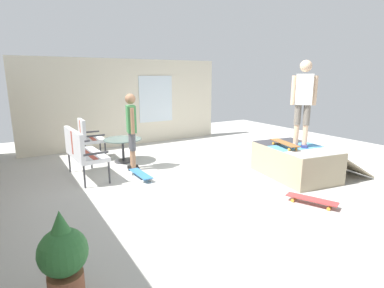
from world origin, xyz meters
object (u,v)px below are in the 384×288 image
Objects in this scene: skate_ramp at (296,161)px; patio_chair_near_house at (88,135)px; person_watching at (131,126)px; potted_plant at (64,257)px; person_skater at (304,97)px; patio_table at (123,146)px; skateboard_by_bench at (141,174)px; skateboard_spare at (312,200)px; patio_bench at (81,149)px; skateboard_on_ramp at (285,143)px.

patio_chair_near_house is at bearing 43.14° from skate_ramp.
person_watching is at bearing -154.27° from patio_chair_near_house.
person_skater is at bearing -74.64° from potted_plant.
patio_table is 1.12× the size of skateboard_by_bench.
patio_chair_near_house is at bearing 27.35° from skateboard_spare.
skate_ramp is at bearing -136.86° from patio_chair_near_house.
person_skater is (-3.65, -3.37, 1.03)m from patio_chair_near_house.
person_watching is at bearing 27.99° from skateboard_spare.
patio_table is at bearing 42.19° from person_skater.
person_watching reaches higher than skateboard_by_bench.
skate_ramp reaches higher than skateboard_spare.
person_skater reaches higher than skateboard_spare.
skate_ramp is 4.94m from patio_chair_near_house.
patio_chair_near_house is at bearing 44.96° from patio_table.
skateboard_by_bench is at bearing -120.43° from patio_bench.
patio_chair_near_house is at bearing 15.48° from skateboard_by_bench.
person_skater is (-2.99, -2.71, 1.24)m from patio_table.
skateboard_on_ramp is at bearing -131.96° from person_watching.
skateboard_spare is (-3.36, -1.78, -0.90)m from person_watching.
person_watching is (-1.35, -0.65, 0.37)m from patio_chair_near_house.
person_skater is at bearing -137.81° from patio_table.
person_skater is 2.10× the size of skateboard_spare.
patio_table is 0.90m from person_watching.
patio_chair_near_house reaches higher than skateboard_spare.
patio_table is 1.10× the size of skateboard_spare.
person_watching reaches higher than patio_bench.
potted_plant is at bearing 154.82° from patio_table.
skateboard_on_ramp is (0.13, 0.30, -0.91)m from person_skater.
patio_chair_near_house reaches higher than skateboard_by_bench.
skateboard_on_ramp is (-2.86, -2.40, 0.32)m from patio_table.
patio_bench reaches higher than skateboard_spare.
person_watching is at bearing -7.76° from skateboard_by_bench.
patio_bench is 1.50m from patio_chair_near_house.
person_watching reaches higher than skate_ramp.
person_skater is 1.86× the size of potted_plant.
patio_table is 0.53× the size of person_watching.
person_skater is 2.07× the size of skateboard_on_ramp.
patio_chair_near_house is at bearing 42.71° from person_skater.
skateboard_on_ramp is (-2.09, -3.52, 0.11)m from patio_bench.
person_watching is at bearing -29.10° from potted_plant.
patio_chair_near_house reaches higher than potted_plant.
skateboard_on_ramp is at bearing -139.96° from patio_table.
skate_ramp is 3.99m from patio_table.
person_skater is 0.97m from skateboard_on_ramp.
patio_table is at bearing -1.06° from person_watching.
potted_plant is at bearing 105.36° from person_skater.
patio_table is at bearing -135.04° from patio_chair_near_house.
patio_bench is (2.17, 3.82, 0.30)m from skate_ramp.
person_skater is at bearing -41.41° from skateboard_spare.
skateboard_on_ramp is (1.19, -0.63, 0.64)m from skateboard_spare.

